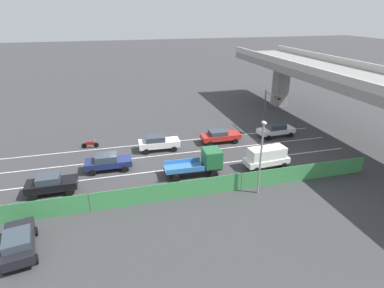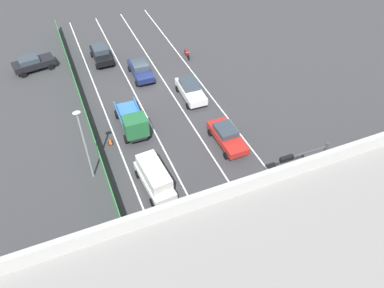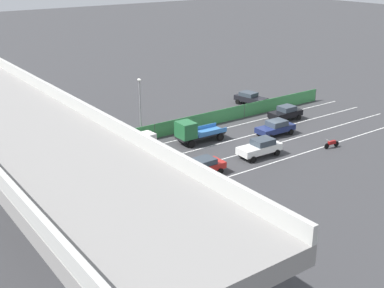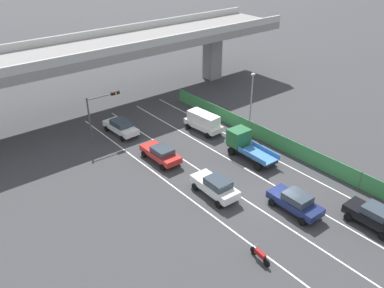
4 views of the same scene
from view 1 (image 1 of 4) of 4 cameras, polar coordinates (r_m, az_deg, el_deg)
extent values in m
plane|color=#38383A|center=(32.98, -12.22, -4.08)|extent=(300.00, 300.00, 0.00)
cube|color=silver|center=(38.01, -7.68, 0.02)|extent=(0.14, 42.75, 0.01)
cube|color=silver|center=(34.80, -6.88, -2.19)|extent=(0.14, 42.75, 0.01)
cube|color=silver|center=(31.66, -5.90, -4.84)|extent=(0.14, 42.75, 0.01)
cube|color=silver|center=(28.62, -4.71, -8.07)|extent=(0.14, 42.75, 0.01)
cube|color=gray|center=(40.96, 27.89, 10.00)|extent=(51.10, 8.83, 1.00)
cube|color=#B2B2AD|center=(38.07, 23.32, 11.44)|extent=(51.10, 0.30, 0.90)
cube|color=gray|center=(54.61, 15.80, 10.25)|extent=(2.04, 2.04, 6.82)
cube|color=#3D8E4C|center=(26.63, -4.02, -8.57)|extent=(0.06, 38.75, 1.64)
cylinder|color=#4C514C|center=(26.42, -18.10, -10.09)|extent=(0.10, 0.10, 1.64)
cylinder|color=#4C514C|center=(28.34, 8.98, -6.71)|extent=(0.10, 0.10, 1.64)
cylinder|color=#4C514C|center=(35.25, 28.64, -3.25)|extent=(0.10, 0.10, 1.64)
cube|color=navy|center=(32.43, -14.90, -3.29)|extent=(1.92, 4.57, 0.61)
cube|color=#333D47|center=(32.19, -15.33, -2.36)|extent=(1.65, 2.09, 0.60)
cylinder|color=black|center=(33.43, -12.20, -3.08)|extent=(0.23, 0.64, 0.64)
cylinder|color=black|center=(31.79, -12.04, -4.50)|extent=(0.23, 0.64, 0.64)
cylinder|color=black|center=(33.56, -17.45, -3.57)|extent=(0.23, 0.64, 0.64)
cylinder|color=black|center=(31.92, -17.58, -5.00)|extent=(0.23, 0.64, 0.64)
cube|color=red|center=(38.02, 5.20, 1.39)|extent=(1.85, 4.70, 0.58)
cube|color=#333D47|center=(37.70, 4.71, 2.10)|extent=(1.61, 2.05, 0.50)
cylinder|color=black|center=(39.52, 6.89, 1.48)|extent=(0.22, 0.64, 0.64)
cylinder|color=black|center=(37.97, 7.90, 0.50)|extent=(0.22, 0.64, 0.64)
cylinder|color=black|center=(38.49, 2.48, 1.02)|extent=(0.22, 0.64, 0.64)
cylinder|color=black|center=(36.90, 3.33, 0.00)|extent=(0.22, 0.64, 0.64)
cube|color=black|center=(30.09, -24.08, -6.76)|extent=(1.84, 4.23, 0.67)
cube|color=#333D47|center=(29.84, -24.63, -5.74)|extent=(1.61, 1.90, 0.58)
cylinder|color=black|center=(30.89, -21.10, -6.51)|extent=(0.22, 0.64, 0.64)
cylinder|color=black|center=(29.31, -21.37, -8.23)|extent=(0.22, 0.64, 0.64)
cylinder|color=black|center=(31.40, -26.31, -6.95)|extent=(0.22, 0.64, 0.64)
cylinder|color=black|center=(29.84, -26.88, -8.66)|extent=(0.22, 0.64, 0.64)
cube|color=white|center=(35.95, -5.99, 0.13)|extent=(1.95, 4.65, 0.68)
cube|color=#333D47|center=(35.66, -6.70, 1.01)|extent=(1.66, 2.14, 0.59)
cylinder|color=black|center=(37.17, -3.76, 0.17)|extent=(0.24, 0.65, 0.64)
cylinder|color=black|center=(35.53, -3.26, -0.94)|extent=(0.24, 0.65, 0.64)
cylinder|color=black|center=(36.84, -8.55, -0.27)|extent=(0.24, 0.65, 0.64)
cylinder|color=black|center=(35.19, -8.27, -1.41)|extent=(0.24, 0.65, 0.64)
cube|color=silver|center=(41.12, 14.99, 2.38)|extent=(2.04, 4.75, 0.57)
cube|color=#333D47|center=(40.87, 14.94, 3.12)|extent=(1.70, 2.30, 0.59)
cylinder|color=black|center=(42.82, 16.09, 2.44)|extent=(0.25, 0.65, 0.64)
cylinder|color=black|center=(41.45, 17.43, 1.59)|extent=(0.25, 0.65, 0.64)
cylinder|color=black|center=(41.18, 12.41, 2.00)|extent=(0.25, 0.65, 0.64)
cylinder|color=black|center=(39.76, 13.68, 1.10)|extent=(0.25, 0.65, 0.64)
cube|color=silver|center=(32.74, 13.31, -2.90)|extent=(2.08, 4.70, 0.57)
cube|color=silver|center=(32.39, 13.45, -1.58)|extent=(1.81, 3.86, 1.10)
cylinder|color=black|center=(34.39, 14.69, -2.57)|extent=(0.27, 0.65, 0.64)
cylinder|color=black|center=(33.11, 16.33, -3.79)|extent=(0.27, 0.65, 0.64)
cylinder|color=black|center=(32.86, 10.13, -3.39)|extent=(0.27, 0.65, 0.64)
cylinder|color=black|center=(31.52, 11.66, -4.72)|extent=(0.27, 0.65, 0.64)
cube|color=black|center=(30.37, 0.12, -4.46)|extent=(1.74, 5.50, 0.25)
cube|color=#236638|center=(30.40, 3.63, -2.46)|extent=(2.03, 1.69, 1.66)
cube|color=#3875BC|center=(30.12, -1.53, -4.34)|extent=(2.09, 3.72, 0.10)
cube|color=#3875BC|center=(30.85, -1.91, -3.17)|extent=(0.18, 3.67, 0.45)
cube|color=#3875BC|center=(29.19, -1.15, -4.79)|extent=(0.18, 3.67, 0.45)
cylinder|color=black|center=(31.81, 2.96, -3.80)|extent=(0.28, 0.81, 0.80)
cylinder|color=black|center=(30.12, 4.02, -5.47)|extent=(0.28, 0.81, 0.80)
cylinder|color=black|center=(31.06, -3.65, -4.52)|extent=(0.28, 0.81, 0.80)
cylinder|color=black|center=(29.34, -2.97, -6.28)|extent=(0.28, 0.81, 0.80)
cylinder|color=black|center=(38.27, -17.01, -0.18)|extent=(0.17, 0.61, 0.60)
cylinder|color=black|center=(38.51, -18.99, -0.30)|extent=(0.17, 0.61, 0.60)
cube|color=maroon|center=(38.28, -18.05, 0.14)|extent=(0.38, 0.94, 0.36)
cylinder|color=#B2B2B2|center=(38.06, -17.28, 0.66)|extent=(0.60, 0.10, 0.03)
cube|color=black|center=(24.30, -28.90, -15.35)|extent=(4.64, 2.58, 0.67)
cube|color=#333D47|center=(23.61, -29.21, -14.84)|extent=(2.34, 1.96, 0.51)
cylinder|color=black|center=(25.93, -30.64, -14.54)|extent=(0.67, 0.33, 0.64)
cylinder|color=black|center=(25.69, -26.48, -13.97)|extent=(0.67, 0.33, 0.64)
cylinder|color=black|center=(23.57, -31.11, -18.74)|extent=(0.67, 0.33, 0.64)
cylinder|color=black|center=(23.30, -26.44, -18.17)|extent=(0.67, 0.33, 0.64)
cylinder|color=#47474C|center=(43.43, 13.00, 6.24)|extent=(0.18, 0.18, 5.20)
cylinder|color=#47474C|center=(41.33, 14.36, 8.58)|extent=(3.53, 0.19, 0.12)
cube|color=black|center=(40.13, 15.28, 8.06)|extent=(0.97, 0.30, 0.32)
sphere|color=#390706|center=(40.31, 14.88, 8.16)|extent=(0.20, 0.20, 0.20)
sphere|color=#EFA319|center=(40.06, 15.08, 8.05)|extent=(0.20, 0.20, 0.20)
sphere|color=black|center=(39.81, 15.28, 7.94)|extent=(0.20, 0.20, 0.20)
cylinder|color=gray|center=(27.05, 12.31, -2.91)|extent=(0.16, 0.16, 6.32)
ellipsoid|color=silver|center=(25.79, 12.94, 3.77)|extent=(0.60, 0.36, 0.28)
cone|color=orange|center=(28.97, 4.15, -6.91)|extent=(0.36, 0.36, 0.64)
cube|color=black|center=(29.12, 4.13, -7.42)|extent=(0.47, 0.47, 0.03)
camera|label=2|loc=(40.16, 48.55, 27.27)|focal=34.77mm
camera|label=3|loc=(76.00, 15.93, 25.28)|focal=46.87mm
camera|label=4|loc=(54.49, -35.44, 25.13)|focal=37.53mm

